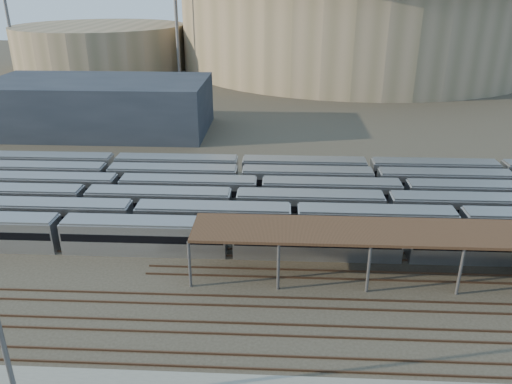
% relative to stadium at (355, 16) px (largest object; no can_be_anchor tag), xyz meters
% --- Properties ---
extents(ground, '(420.00, 420.00, 0.00)m').
position_rel_stadium_xyz_m(ground, '(-25.00, -140.00, -16.47)').
color(ground, '#383026').
rests_on(ground, ground).
extents(subway_trains, '(119.61, 23.90, 3.60)m').
position_rel_stadium_xyz_m(subway_trains, '(-28.33, -121.50, -14.67)').
color(subway_trains, '#BCBBC1').
rests_on(subway_trains, ground).
extents(inspection_shed, '(60.30, 6.00, 5.30)m').
position_rel_stadium_xyz_m(inspection_shed, '(-3.00, -136.00, -11.49)').
color(inspection_shed, '#5C5B60').
rests_on(inspection_shed, ground).
extents(empty_tracks, '(170.00, 9.62, 0.18)m').
position_rel_stadium_xyz_m(empty_tracks, '(-25.00, -145.00, -16.38)').
color(empty_tracks, '#4C3323').
rests_on(empty_tracks, ground).
extents(stadium, '(124.00, 124.00, 32.50)m').
position_rel_stadium_xyz_m(stadium, '(0.00, 0.00, 0.00)').
color(stadium, gray).
rests_on(stadium, ground).
extents(secondary_arena, '(56.00, 56.00, 14.00)m').
position_rel_stadium_xyz_m(secondary_arena, '(-85.00, -10.00, -9.47)').
color(secondary_arena, gray).
rests_on(secondary_arena, ground).
extents(service_building, '(42.00, 20.00, 10.00)m').
position_rel_stadium_xyz_m(service_building, '(-60.00, -85.00, -11.47)').
color(service_building, '#1E232D').
rests_on(service_building, ground).
extents(floodlight_0, '(4.00, 1.00, 38.40)m').
position_rel_stadium_xyz_m(floodlight_0, '(-55.00, -30.00, 4.18)').
color(floodlight_0, '#5C5B60').
rests_on(floodlight_0, ground).
extents(floodlight_1, '(4.00, 1.00, 38.40)m').
position_rel_stadium_xyz_m(floodlight_1, '(-110.00, -20.00, 4.18)').
color(floodlight_1, '#5C5B60').
rests_on(floodlight_1, ground).
extents(floodlight_3, '(4.00, 1.00, 38.40)m').
position_rel_stadium_xyz_m(floodlight_3, '(-35.00, 20.00, 4.18)').
color(floodlight_3, '#5C5B60').
rests_on(floodlight_3, ground).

